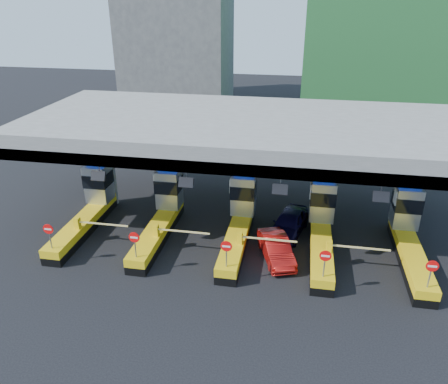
# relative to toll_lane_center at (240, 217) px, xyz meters

# --- Properties ---
(ground) EXTENTS (120.00, 120.00, 0.00)m
(ground) POSITION_rel_toll_lane_center_xyz_m (-0.00, -0.28, -1.40)
(ground) COLOR black
(ground) RESTS_ON ground
(toll_canopy) EXTENTS (28.00, 12.09, 7.00)m
(toll_canopy) POSITION_rel_toll_lane_center_xyz_m (-0.00, 2.59, 4.74)
(toll_canopy) COLOR slate
(toll_canopy) RESTS_ON ground
(toll_lane_far_left) EXTENTS (4.43, 8.00, 4.16)m
(toll_lane_far_left) POSITION_rel_toll_lane_center_xyz_m (-10.00, 0.00, 0.00)
(toll_lane_far_left) COLOR black
(toll_lane_far_left) RESTS_ON ground
(toll_lane_left) EXTENTS (4.43, 8.00, 4.16)m
(toll_lane_left) POSITION_rel_toll_lane_center_xyz_m (-5.00, 0.00, 0.00)
(toll_lane_left) COLOR black
(toll_lane_left) RESTS_ON ground
(toll_lane_center) EXTENTS (4.43, 8.00, 4.16)m
(toll_lane_center) POSITION_rel_toll_lane_center_xyz_m (0.00, 0.00, 0.00)
(toll_lane_center) COLOR black
(toll_lane_center) RESTS_ON ground
(toll_lane_right) EXTENTS (4.43, 8.00, 4.16)m
(toll_lane_right) POSITION_rel_toll_lane_center_xyz_m (5.00, 0.00, 0.00)
(toll_lane_right) COLOR black
(toll_lane_right) RESTS_ON ground
(toll_lane_far_right) EXTENTS (4.43, 8.00, 4.16)m
(toll_lane_far_right) POSITION_rel_toll_lane_center_xyz_m (10.00, 0.00, 0.00)
(toll_lane_far_right) COLOR black
(toll_lane_far_right) RESTS_ON ground
(bg_building_concrete) EXTENTS (14.00, 10.00, 18.00)m
(bg_building_concrete) POSITION_rel_toll_lane_center_xyz_m (-14.00, 35.72, 7.60)
(bg_building_concrete) COLOR #4C4C49
(bg_building_concrete) RESTS_ON ground
(van) EXTENTS (2.77, 4.76, 1.52)m
(van) POSITION_rel_toll_lane_center_xyz_m (3.03, 0.95, -0.64)
(van) COLOR black
(van) RESTS_ON ground
(red_car) EXTENTS (2.65, 4.30, 1.34)m
(red_car) POSITION_rel_toll_lane_center_xyz_m (2.43, -2.12, -0.73)
(red_car) COLOR maroon
(red_car) RESTS_ON ground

